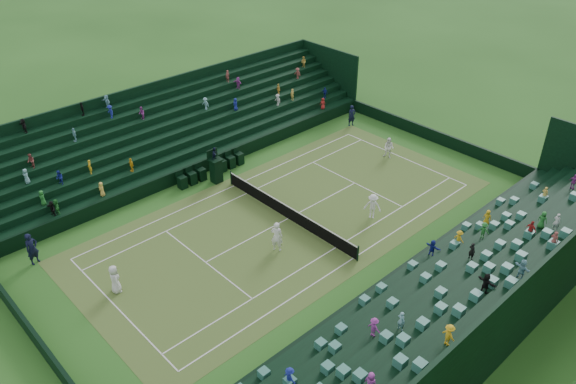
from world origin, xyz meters
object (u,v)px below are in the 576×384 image
tennis_net (288,212)px  player_near_west (115,279)px  player_far_east (373,206)px  player_far_west (389,148)px  player_near_east (277,236)px  umpire_chair (216,167)px

tennis_net → player_near_west: player_near_west is taller
player_near_west → player_far_east: (4.75, 15.25, 0.01)m
player_near_west → player_far_west: player_near_west is taller
player_far_west → player_far_east: 8.32m
player_near_west → player_near_east: 9.15m
player_far_west → player_near_west: bearing=-108.7°
tennis_net → player_near_west: bearing=-96.3°
player_near_west → player_far_west: bearing=-79.3°
umpire_chair → player_far_west: 13.07m
player_near_east → player_far_east: (1.61, 6.66, -0.13)m
tennis_net → umpire_chair: bearing=-175.7°
umpire_chair → player_far_east: bearing=23.6°
tennis_net → player_far_west: (-0.82, 11.11, 0.28)m
player_far_west → player_far_east: size_ratio=0.95×
tennis_net → player_far_west: player_far_west is taller
player_near_west → player_far_east: size_ratio=0.99×
umpire_chair → player_near_east: size_ratio=1.38×
player_near_east → player_far_east: bearing=-136.1°
umpire_chair → player_near_west: 12.10m
player_near_west → player_near_east: (3.15, 8.59, 0.14)m
player_far_east → player_near_west: bearing=-137.6°
umpire_chair → tennis_net: bearing=4.3°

